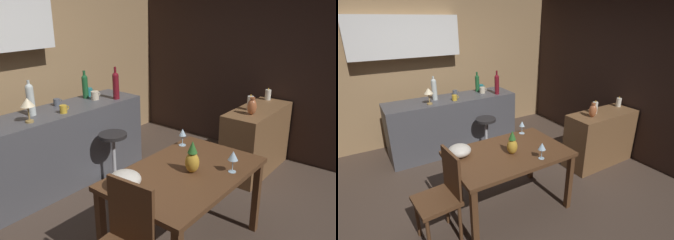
% 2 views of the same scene
% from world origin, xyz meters
% --- Properties ---
extents(ground_plane, '(9.00, 9.00, 0.00)m').
position_xyz_m(ground_plane, '(0.00, 0.00, 0.00)').
color(ground_plane, '#47382D').
extents(wall_kitchen_back, '(5.20, 0.33, 2.60)m').
position_xyz_m(wall_kitchen_back, '(-0.06, 2.08, 1.41)').
color(wall_kitchen_back, '#9E7A51').
rests_on(wall_kitchen_back, ground_plane).
extents(wall_side_right, '(0.10, 4.40, 2.60)m').
position_xyz_m(wall_side_right, '(2.55, 0.30, 1.30)').
color(wall_side_right, '#33231E').
rests_on(wall_side_right, ground_plane).
extents(dining_table, '(1.30, 0.84, 0.74)m').
position_xyz_m(dining_table, '(0.17, -0.39, 0.65)').
color(dining_table, '#56351E').
rests_on(dining_table, ground_plane).
extents(kitchen_counter, '(2.10, 0.60, 0.90)m').
position_xyz_m(kitchen_counter, '(0.20, 1.41, 0.45)').
color(kitchen_counter, '#4C4C51').
rests_on(kitchen_counter, ground_plane).
extents(sideboard_cabinet, '(1.10, 0.44, 0.82)m').
position_xyz_m(sideboard_cabinet, '(1.93, -0.22, 0.41)').
color(sideboard_cabinet, brown).
rests_on(sideboard_cabinet, ground_plane).
extents(chair_near_window, '(0.43, 0.43, 0.95)m').
position_xyz_m(chair_near_window, '(-0.61, -0.43, 0.52)').
color(chair_near_window, '#56351E').
rests_on(chair_near_window, ground_plane).
extents(bar_stool, '(0.34, 0.34, 0.64)m').
position_xyz_m(bar_stool, '(0.55, 0.89, 0.34)').
color(bar_stool, '#262323').
rests_on(bar_stool, ground_plane).
extents(wine_glass_left, '(0.07, 0.07, 0.17)m').
position_xyz_m(wine_glass_left, '(0.59, -0.05, 0.86)').
color(wine_glass_left, silver).
rests_on(wine_glass_left, dining_table).
extents(wine_glass_right, '(0.08, 0.08, 0.18)m').
position_xyz_m(wine_glass_right, '(0.40, -0.69, 0.88)').
color(wine_glass_right, silver).
rests_on(wine_glass_right, dining_table).
extents(pineapple_centerpiece, '(0.11, 0.11, 0.27)m').
position_xyz_m(pineapple_centerpiece, '(0.19, -0.44, 0.86)').
color(pineapple_centerpiece, gold).
rests_on(pineapple_centerpiece, dining_table).
extents(fruit_bowl, '(0.25, 0.25, 0.12)m').
position_xyz_m(fruit_bowl, '(-0.32, -0.19, 0.80)').
color(fruit_bowl, beige).
rests_on(fruit_bowl, dining_table).
extents(wine_bottle_clear, '(0.08, 0.08, 0.38)m').
position_xyz_m(wine_bottle_clear, '(-0.05, 1.46, 1.08)').
color(wine_bottle_clear, silver).
rests_on(wine_bottle_clear, kitchen_counter).
extents(wine_bottle_ruby, '(0.08, 0.08, 0.40)m').
position_xyz_m(wine_bottle_ruby, '(0.96, 1.24, 1.08)').
color(wine_bottle_ruby, maroon).
rests_on(wine_bottle_ruby, kitchen_counter).
extents(wine_bottle_green, '(0.07, 0.07, 0.35)m').
position_xyz_m(wine_bottle_green, '(0.75, 1.57, 1.06)').
color(wine_bottle_green, '#1E592D').
rests_on(wine_bottle_green, kitchen_counter).
extents(cup_teal, '(0.13, 0.09, 0.10)m').
position_xyz_m(cup_teal, '(0.84, 1.63, 0.95)').
color(cup_teal, teal).
rests_on(cup_teal, kitchen_counter).
extents(cup_cream, '(0.13, 0.10, 0.10)m').
position_xyz_m(cup_cream, '(0.77, 1.42, 0.95)').
color(cup_cream, beige).
rests_on(cup_cream, kitchen_counter).
extents(cup_mustard, '(0.11, 0.08, 0.09)m').
position_xyz_m(cup_mustard, '(0.20, 1.26, 0.94)').
color(cup_mustard, gold).
rests_on(cup_mustard, kitchen_counter).
extents(cup_slate, '(0.11, 0.07, 0.08)m').
position_xyz_m(cup_slate, '(0.32, 1.56, 0.94)').
color(cup_slate, '#515660').
rests_on(cup_slate, kitchen_counter).
extents(counter_lamp, '(0.14, 0.14, 0.25)m').
position_xyz_m(counter_lamp, '(-0.20, 1.27, 1.09)').
color(counter_lamp, '#A58447').
rests_on(counter_lamp, kitchen_counter).
extents(pillar_candle_tall, '(0.07, 0.07, 0.16)m').
position_xyz_m(pillar_candle_tall, '(2.37, -0.14, 0.89)').
color(pillar_candle_tall, white).
rests_on(pillar_candle_tall, sideboard_cabinet).
extents(pillar_candle_short, '(0.07, 0.07, 0.20)m').
position_xyz_m(pillar_candle_short, '(1.80, -0.16, 0.91)').
color(pillar_candle_short, white).
rests_on(pillar_candle_short, sideboard_cabinet).
extents(vase_copper, '(0.11, 0.11, 0.20)m').
position_xyz_m(vase_copper, '(1.65, -0.25, 0.91)').
color(vase_copper, '#B26038').
rests_on(vase_copper, sideboard_cabinet).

